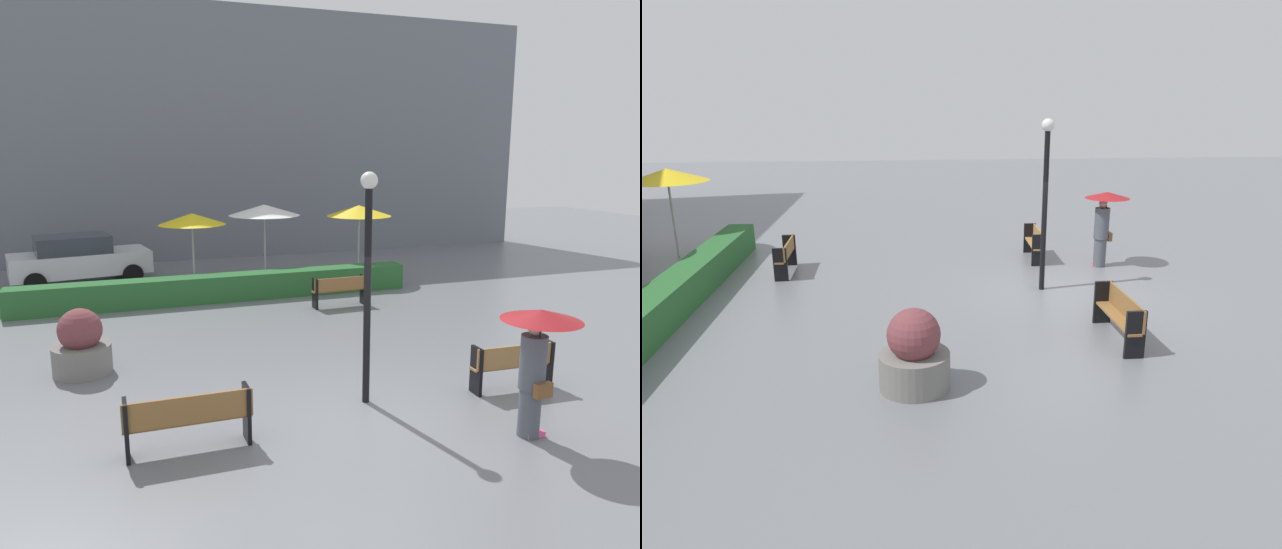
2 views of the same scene
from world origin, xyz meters
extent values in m
plane|color=slate|center=(0.00, 0.00, 0.00)|extent=(60.00, 60.00, 0.00)
cube|color=olive|center=(2.17, 6.70, 0.45)|extent=(1.55, 0.27, 0.04)
cube|color=olive|center=(2.18, 6.56, 0.65)|extent=(1.55, 0.08, 0.35)
cube|color=black|center=(1.46, 6.66, 0.41)|extent=(0.07, 0.33, 0.83)
cube|color=black|center=(2.89, 6.70, 0.41)|extent=(0.07, 0.33, 0.83)
cube|color=olive|center=(-2.81, -0.17, 0.43)|extent=(1.80, 0.26, 0.04)
cube|color=olive|center=(-2.81, -0.32, 0.66)|extent=(1.80, 0.05, 0.40)
cube|color=black|center=(-3.65, -0.19, 0.43)|extent=(0.06, 0.35, 0.86)
cube|color=black|center=(-1.97, -0.19, 0.43)|extent=(0.06, 0.35, 0.86)
cube|color=#9E7242|center=(2.89, 0.16, 0.44)|extent=(1.56, 0.31, 0.04)
cube|color=#9E7242|center=(2.88, 0.02, 0.66)|extent=(1.55, 0.12, 0.39)
cube|color=black|center=(2.17, 0.17, 0.43)|extent=(0.08, 0.33, 0.85)
cube|color=black|center=(3.60, 0.10, 0.43)|extent=(0.08, 0.33, 0.85)
cylinder|color=#4C515B|center=(2.00, -1.45, 0.37)|extent=(0.32, 0.32, 0.75)
cube|color=#F2598C|center=(2.06, -1.44, 0.04)|extent=(0.33, 0.27, 0.08)
cylinder|color=#4C515B|center=(2.00, -1.45, 1.15)|extent=(0.38, 0.38, 0.81)
sphere|color=tan|center=(2.00, -1.45, 1.66)|extent=(0.21, 0.21, 0.21)
cube|color=brown|center=(2.03, -1.66, 0.80)|extent=(0.28, 0.11, 0.22)
cylinder|color=black|center=(2.01, -1.55, 1.44)|extent=(0.02, 0.02, 0.90)
cone|color=maroon|center=(2.01, -1.55, 1.89)|extent=(1.14, 1.14, 0.16)
cylinder|color=slate|center=(-4.32, 3.55, 0.28)|extent=(1.09, 1.09, 0.56)
sphere|color=brown|center=(-4.32, 3.55, 0.86)|extent=(0.82, 0.82, 0.82)
cylinder|color=black|center=(0.23, 0.51, 1.80)|extent=(0.12, 0.12, 3.59)
sphere|color=white|center=(0.23, 0.51, 3.71)|extent=(0.28, 0.28, 0.28)
cylinder|color=silver|center=(-1.21, 10.63, 1.06)|extent=(0.06, 0.06, 2.13)
cone|color=yellow|center=(-1.21, 10.63, 2.13)|extent=(2.09, 2.09, 0.35)
cylinder|color=silver|center=(1.14, 10.77, 1.16)|extent=(0.06, 0.06, 2.32)
cone|color=white|center=(1.14, 10.77, 2.32)|extent=(2.32, 2.32, 0.35)
cylinder|color=silver|center=(4.17, 10.02, 1.14)|extent=(0.06, 0.06, 2.27)
cone|color=yellow|center=(4.17, 10.02, 2.27)|extent=(2.14, 2.14, 0.35)
cube|color=#28602D|center=(-0.77, 8.40, 0.37)|extent=(11.18, 0.70, 0.75)
cube|color=slate|center=(0.00, 16.00, 4.83)|extent=(28.00, 1.20, 9.66)
cube|color=silver|center=(-4.59, 12.21, 0.67)|extent=(4.44, 2.46, 0.70)
cube|color=#333842|center=(-4.79, 12.17, 1.29)|extent=(2.45, 1.97, 0.55)
cylinder|color=black|center=(-3.34, 13.32, 0.32)|extent=(0.67, 0.33, 0.64)
cylinder|color=black|center=(-3.03, 11.59, 0.32)|extent=(0.67, 0.33, 0.64)
cylinder|color=black|center=(-6.15, 12.82, 0.32)|extent=(0.67, 0.33, 0.64)
cylinder|color=black|center=(-5.84, 11.10, 0.32)|extent=(0.67, 0.33, 0.64)
camera|label=1|loc=(-3.70, -8.21, 4.14)|focal=33.67mm
camera|label=2|loc=(-12.52, 3.63, 4.28)|focal=32.97mm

